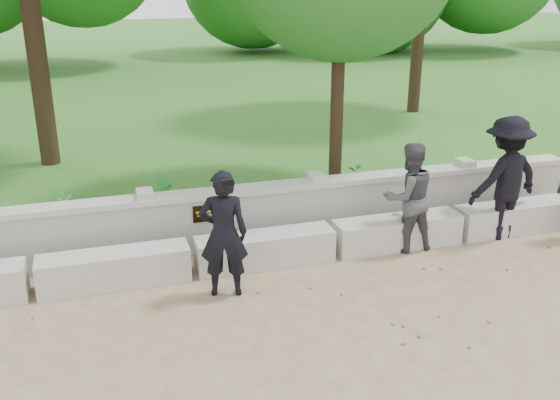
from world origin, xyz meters
The scene contains 10 objects.
ground centered at (0.00, 0.00, 0.00)m, with size 80.00×80.00×0.00m, color tan.
lawn centered at (0.00, 14.00, 0.12)m, with size 40.00×22.00×0.25m, color #2C5B1A.
concrete_bench centered at (0.00, 1.90, 0.22)m, with size 11.90×0.45×0.45m.
parapet_wall centered at (0.00, 2.60, 0.46)m, with size 12.50×0.35×0.90m.
man_main centered at (0.30, 1.25, 0.81)m, with size 0.66×0.60×1.62m.
visitor_left centered at (3.08, 1.80, 0.79)m, with size 0.79×0.63×1.59m.
visitor_mid centered at (4.66, 1.80, 0.93)m, with size 1.29×0.86×1.85m.
shrub_a centered at (-1.55, 3.30, 0.55)m, with size 0.32×0.22×0.61m, color #2A7E2D.
shrub_b centered at (-0.19, 3.30, 0.58)m, with size 0.36×0.29×0.66m, color #2A7E2D.
shrub_c centered at (3.07, 3.30, 0.51)m, with size 0.48×0.41×0.53m, color #2A7E2D.
Camera 1 is at (-1.08, -5.57, 3.80)m, focal length 40.00 mm.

